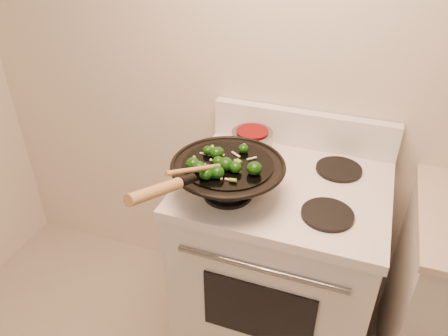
% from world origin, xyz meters
% --- Properties ---
extents(stove, '(0.78, 0.67, 1.08)m').
position_xyz_m(stove, '(-0.14, 1.17, 0.47)').
color(stove, white).
rests_on(stove, ground).
extents(wok, '(0.41, 0.66, 0.27)m').
position_xyz_m(wok, '(-0.32, 1.02, 1.00)').
color(wok, black).
rests_on(wok, stove).
extents(stirfry, '(0.27, 0.26, 0.05)m').
position_xyz_m(stirfry, '(-0.34, 0.98, 1.07)').
color(stirfry, '#0E3708').
rests_on(stirfry, wok).
extents(wooden_spoon, '(0.16, 0.28, 0.10)m').
position_xyz_m(wooden_spoon, '(-0.35, 0.93, 1.09)').
color(wooden_spoon, '#A77842').
rests_on(wooden_spoon, wok).
extents(saucepan, '(0.17, 0.26, 0.10)m').
position_xyz_m(saucepan, '(-0.32, 1.32, 0.98)').
color(saucepan, gray).
rests_on(saucepan, stove).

